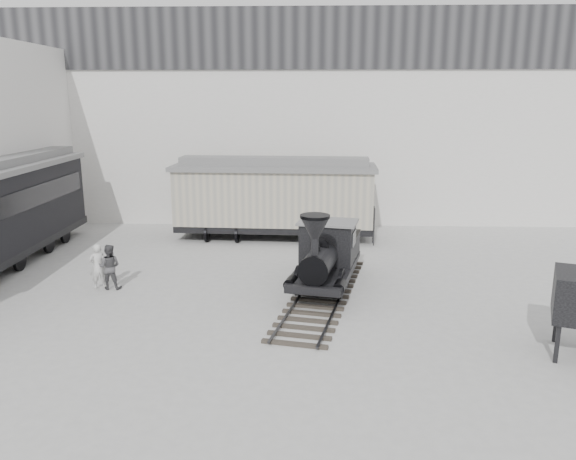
{
  "coord_description": "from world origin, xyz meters",
  "views": [
    {
      "loc": [
        1.36,
        -15.42,
        6.63
      ],
      "look_at": [
        0.65,
        4.15,
        2.0
      ],
      "focal_mm": 35.0,
      "sensor_mm": 36.0,
      "label": 1
    }
  ],
  "objects_px": {
    "boxcar": "(274,196)",
    "visitor_b": "(109,267)",
    "visitor_a": "(98,266)",
    "locomotive": "(326,259)"
  },
  "relations": [
    {
      "from": "locomotive",
      "to": "boxcar",
      "type": "distance_m",
      "value": 7.86
    },
    {
      "from": "visitor_a",
      "to": "visitor_b",
      "type": "relative_size",
      "value": 1.0
    },
    {
      "from": "visitor_b",
      "to": "visitor_a",
      "type": "bearing_deg",
      "value": -4.53
    },
    {
      "from": "boxcar",
      "to": "visitor_a",
      "type": "bearing_deg",
      "value": -124.8
    },
    {
      "from": "boxcar",
      "to": "visitor_a",
      "type": "relative_size",
      "value": 5.95
    },
    {
      "from": "locomotive",
      "to": "visitor_a",
      "type": "relative_size",
      "value": 5.4
    },
    {
      "from": "locomotive",
      "to": "visitor_b",
      "type": "xyz_separation_m",
      "value": [
        -7.64,
        -0.14,
        -0.31
      ]
    },
    {
      "from": "locomotive",
      "to": "visitor_a",
      "type": "xyz_separation_m",
      "value": [
        -8.05,
        -0.11,
        -0.31
      ]
    },
    {
      "from": "boxcar",
      "to": "visitor_b",
      "type": "distance_m",
      "value": 9.4
    },
    {
      "from": "boxcar",
      "to": "visitor_b",
      "type": "relative_size",
      "value": 5.97
    }
  ]
}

